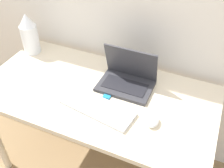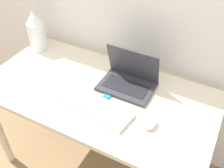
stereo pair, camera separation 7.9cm
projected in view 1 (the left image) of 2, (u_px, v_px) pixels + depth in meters
The scene contains 6 objects.
desk at pixel (97, 103), 1.56m from camera, with size 1.36×0.69×0.73m.
laptop at pixel (127, 78), 1.52m from camera, with size 0.31×0.22×0.23m.
keyboard at pixel (97, 108), 1.39m from camera, with size 0.43×0.21×0.02m.
mouse at pixel (153, 121), 1.31m from camera, with size 0.06×0.09×0.04m.
vase at pixel (29, 34), 1.74m from camera, with size 0.11×0.11×0.28m.
mp3_player at pixel (108, 95), 1.48m from camera, with size 0.04×0.06×0.01m.
Camera 1 is at (0.53, -0.65, 1.74)m, focal length 42.00 mm.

